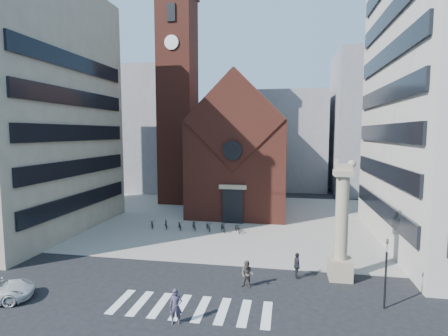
{
  "coord_description": "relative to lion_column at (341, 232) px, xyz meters",
  "views": [
    {
      "loc": [
        6.1,
        -22.4,
        10.54
      ],
      "look_at": [
        0.58,
        8.0,
        7.39
      ],
      "focal_mm": 28.0,
      "sensor_mm": 36.0,
      "label": 1
    }
  ],
  "objects": [
    {
      "name": "church",
      "position": [
        -10.01,
        22.04,
        4.53
      ],
      "size": [
        12.0,
        16.65,
        18.0
      ],
      "color": "maroon",
      "rests_on": "ground"
    },
    {
      "name": "pedestrian_1",
      "position": [
        -6.44,
        -2.62,
        -2.52
      ],
      "size": [
        1.04,
        0.89,
        1.87
      ],
      "primitive_type": "imported",
      "rotation": [
        0.0,
        0.0,
        -0.22
      ],
      "color": "#4B413C",
      "rests_on": "ground"
    },
    {
      "name": "scooter_5",
      "position": [
        -10.49,
        10.23,
        -2.89
      ],
      "size": [
        1.16,
        1.75,
        1.02
      ],
      "primitive_type": "imported",
      "rotation": [
        0.0,
        0.0,
        0.44
      ],
      "color": "black",
      "rests_on": "piazza"
    },
    {
      "name": "scooter_3",
      "position": [
        -13.66,
        10.23,
        -2.89
      ],
      "size": [
        1.16,
        1.75,
        1.02
      ],
      "primitive_type": "imported",
      "rotation": [
        0.0,
        0.0,
        0.44
      ],
      "color": "black",
      "rests_on": "piazza"
    },
    {
      "name": "pedestrian_2",
      "position": [
        -3.07,
        -0.43,
        -2.51
      ],
      "size": [
        0.73,
        1.19,
        1.89
      ],
      "primitive_type": "imported",
      "rotation": [
        0.0,
        0.0,
        1.83
      ],
      "color": "#232229",
      "rests_on": "ground"
    },
    {
      "name": "campanile",
      "position": [
        -20.01,
        25.0,
        12.28
      ],
      "size": [
        5.5,
        5.5,
        31.2
      ],
      "color": "maroon",
      "rests_on": "ground"
    },
    {
      "name": "traffic_light",
      "position": [
        1.99,
        -4.0,
        -1.17
      ],
      "size": [
        0.13,
        0.16,
        4.3
      ],
      "color": "black",
      "rests_on": "ground"
    },
    {
      "name": "piazza",
      "position": [
        -10.01,
        16.0,
        -3.43
      ],
      "size": [
        46.0,
        30.0,
        0.05
      ],
      "primitive_type": "cube",
      "color": "gray",
      "rests_on": "ground"
    },
    {
      "name": "zebra_crossing",
      "position": [
        -9.46,
        -6.0,
        -3.45
      ],
      "size": [
        10.2,
        3.2,
        0.01
      ],
      "primitive_type": null,
      "color": "white",
      "rests_on": "ground"
    },
    {
      "name": "bg_block_mid",
      "position": [
        -4.01,
        42.0,
        5.54
      ],
      "size": [
        14.0,
        12.0,
        18.0
      ],
      "primitive_type": "cube",
      "color": "gray",
      "rests_on": "ground"
    },
    {
      "name": "scooter_6",
      "position": [
        -8.9,
        10.23,
        -2.95
      ],
      "size": [
        1.3,
        1.85,
        0.92
      ],
      "primitive_type": "imported",
      "rotation": [
        0.0,
        0.0,
        0.44
      ],
      "color": "black",
      "rests_on": "piazza"
    },
    {
      "name": "lion_column",
      "position": [
        0.0,
        0.0,
        0.0
      ],
      "size": [
        1.63,
        1.6,
        8.68
      ],
      "color": "tan",
      "rests_on": "ground"
    },
    {
      "name": "scooter_1",
      "position": [
        -16.84,
        10.23,
        -2.89
      ],
      "size": [
        1.16,
        1.75,
        1.02
      ],
      "primitive_type": "imported",
      "rotation": [
        0.0,
        0.0,
        0.44
      ],
      "color": "black",
      "rests_on": "piazza"
    },
    {
      "name": "bg_block_right",
      "position": [
        11.99,
        39.0,
        8.54
      ],
      "size": [
        16.0,
        14.0,
        24.0
      ],
      "primitive_type": "cube",
      "color": "gray",
      "rests_on": "ground"
    },
    {
      "name": "ground",
      "position": [
        -10.01,
        -3.0,
        -3.46
      ],
      "size": [
        120.0,
        120.0,
        0.0
      ],
      "primitive_type": "plane",
      "color": "black",
      "rests_on": "ground"
    },
    {
      "name": "pedestrian_0",
      "position": [
        -9.8,
        -7.84,
        -2.47
      ],
      "size": [
        0.81,
        0.62,
        1.98
      ],
      "primitive_type": "imported",
      "rotation": [
        0.0,
        0.0,
        0.22
      ],
      "color": "#393245",
      "rests_on": "ground"
    },
    {
      "name": "scooter_4",
      "position": [
        -12.08,
        10.23,
        -2.95
      ],
      "size": [
        1.3,
        1.85,
        0.92
      ],
      "primitive_type": "imported",
      "rotation": [
        0.0,
        0.0,
        0.44
      ],
      "color": "black",
      "rests_on": "piazza"
    },
    {
      "name": "bg_block_left",
      "position": [
        -30.01,
        37.0,
        7.54
      ],
      "size": [
        16.0,
        14.0,
        22.0
      ],
      "primitive_type": "cube",
      "color": "gray",
      "rests_on": "ground"
    },
    {
      "name": "scooter_2",
      "position": [
        -15.25,
        10.23,
        -2.95
      ],
      "size": [
        1.3,
        1.85,
        0.92
      ],
      "primitive_type": "imported",
      "rotation": [
        0.0,
        0.0,
        0.44
      ],
      "color": "black",
      "rests_on": "piazza"
    },
    {
      "name": "scooter_0",
      "position": [
        -18.43,
        10.23,
        -2.95
      ],
      "size": [
        1.3,
        1.85,
        0.92
      ],
      "primitive_type": "imported",
      "rotation": [
        0.0,
        0.0,
        0.44
      ],
      "color": "black",
      "rests_on": "piazza"
    }
  ]
}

